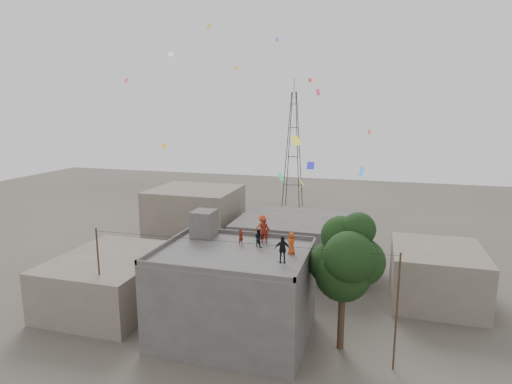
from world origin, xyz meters
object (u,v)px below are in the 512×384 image
Objects in this scene: tree at (346,260)px; person_red_adult at (264,231)px; transmission_tower at (293,150)px; stair_head_box at (204,224)px; person_dark_adult at (282,249)px.

tree is 5.10× the size of person_red_adult.
transmission_tower reaches higher than person_red_adult.
stair_head_box is 0.22× the size of tree.
person_red_adult is (-5.91, 1.89, 0.89)m from tree.
person_red_adult is (4.65, -0.11, -0.11)m from stair_head_box.
transmission_tower reaches higher than tree.
person_dark_adult is (6.76, -3.62, -0.16)m from stair_head_box.
transmission_tower is 11.21× the size of person_red_adult.
transmission_tower is 37.96m from person_red_adult.
transmission_tower is at bearing 91.23° from stair_head_box.
transmission_tower is at bearing -82.68° from person_red_adult.
tree is 0.45× the size of transmission_tower.
person_dark_adult is at bearing -79.55° from transmission_tower.
stair_head_box reaches higher than person_red_adult.
transmission_tower is (-0.80, 37.40, 1.97)m from stair_head_box.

